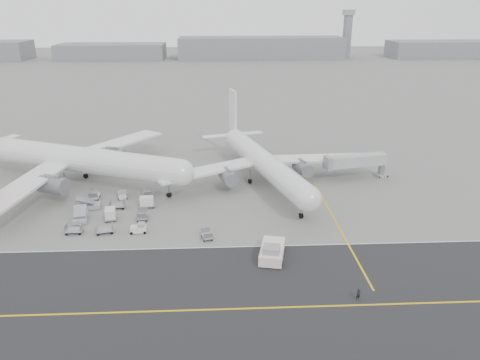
{
  "coord_description": "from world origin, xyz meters",
  "views": [
    {
      "loc": [
        9.69,
        -66.6,
        35.7
      ],
      "look_at": [
        13.6,
        12.0,
        5.76
      ],
      "focal_mm": 35.0,
      "sensor_mm": 36.0,
      "label": 1
    }
  ],
  "objects_px": {
    "ground_crew_a": "(358,294)",
    "airliner_b": "(263,161)",
    "jet_bridge": "(357,162)",
    "airliner_a": "(74,159)",
    "control_tower": "(347,33)",
    "pushback_tug": "(272,251)"
  },
  "relations": [
    {
      "from": "ground_crew_a",
      "to": "airliner_b",
      "type": "bearing_deg",
      "value": 84.34
    },
    {
      "from": "jet_bridge",
      "to": "ground_crew_a",
      "type": "bearing_deg",
      "value": -116.93
    },
    {
      "from": "airliner_b",
      "to": "ground_crew_a",
      "type": "relative_size",
      "value": 28.44
    },
    {
      "from": "airliner_a",
      "to": "jet_bridge",
      "type": "height_order",
      "value": "airliner_a"
    },
    {
      "from": "control_tower",
      "to": "ground_crew_a",
      "type": "xyz_separation_m",
      "value": [
        -72.67,
        -281.83,
        -15.45
      ]
    },
    {
      "from": "airliner_a",
      "to": "ground_crew_a",
      "type": "bearing_deg",
      "value": -109.6
    },
    {
      "from": "control_tower",
      "to": "airliner_b",
      "type": "bearing_deg",
      "value": -108.69
    },
    {
      "from": "control_tower",
      "to": "ground_crew_a",
      "type": "distance_m",
      "value": 291.46
    },
    {
      "from": "control_tower",
      "to": "jet_bridge",
      "type": "bearing_deg",
      "value": -104.29
    },
    {
      "from": "airliner_a",
      "to": "pushback_tug",
      "type": "distance_m",
      "value": 49.91
    },
    {
      "from": "pushback_tug",
      "to": "jet_bridge",
      "type": "height_order",
      "value": "jet_bridge"
    },
    {
      "from": "control_tower",
      "to": "airliner_a",
      "type": "bearing_deg",
      "value": -116.75
    },
    {
      "from": "airliner_b",
      "to": "ground_crew_a",
      "type": "xyz_separation_m",
      "value": [
        8.3,
        -42.48,
        -3.87
      ]
    },
    {
      "from": "ground_crew_a",
      "to": "airliner_a",
      "type": "bearing_deg",
      "value": 120.56
    },
    {
      "from": "airliner_b",
      "to": "airliner_a",
      "type": "bearing_deg",
      "value": 162.21
    },
    {
      "from": "jet_bridge",
      "to": "control_tower",
      "type": "bearing_deg",
      "value": 64.18
    },
    {
      "from": "pushback_tug",
      "to": "jet_bridge",
      "type": "relative_size",
      "value": 0.63
    },
    {
      "from": "airliner_b",
      "to": "jet_bridge",
      "type": "bearing_deg",
      "value": -12.98
    },
    {
      "from": "ground_crew_a",
      "to": "control_tower",
      "type": "bearing_deg",
      "value": 58.82
    },
    {
      "from": "airliner_b",
      "to": "pushback_tug",
      "type": "bearing_deg",
      "value": -108.75
    },
    {
      "from": "airliner_a",
      "to": "pushback_tug",
      "type": "relative_size",
      "value": 5.58
    },
    {
      "from": "airliner_a",
      "to": "ground_crew_a",
      "type": "height_order",
      "value": "airliner_a"
    }
  ]
}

